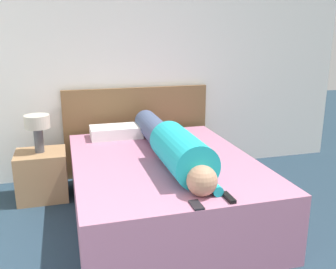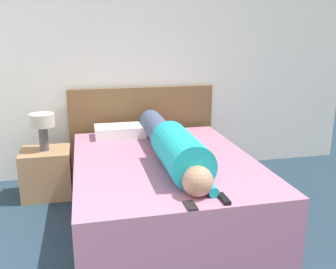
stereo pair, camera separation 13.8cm
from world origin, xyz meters
TOP-DOWN VIEW (x-y plane):
  - wall_back at (0.00, 3.41)m, footprint 5.12×0.06m
  - bed at (0.09, 2.23)m, footprint 1.48×1.94m
  - headboard at (0.09, 3.34)m, footprint 1.60×0.04m
  - nightstand at (-0.93, 2.91)m, footprint 0.46×0.42m
  - table_lamp at (-0.93, 2.91)m, footprint 0.23×0.23m
  - person_lying at (0.14, 2.16)m, footprint 0.32×1.79m
  - pillow_near_headboard at (-0.20, 3.00)m, footprint 0.51×0.29m
  - tv_remote at (0.28, 1.36)m, footprint 0.04×0.15m
  - cell_phone at (0.05, 1.33)m, footprint 0.06×0.13m

SIDE VIEW (x-z plane):
  - nightstand at x=-0.93m, z-range 0.00..0.46m
  - bed at x=0.09m, z-range 0.00..0.53m
  - headboard at x=0.09m, z-range 0.00..0.97m
  - cell_phone at x=0.05m, z-range 0.53..0.54m
  - tv_remote at x=0.28m, z-range 0.53..0.55m
  - pillow_near_headboard at x=-0.20m, z-range 0.53..0.64m
  - person_lying at x=0.14m, z-range 0.51..0.82m
  - table_lamp at x=-0.93m, z-range 0.54..0.90m
  - wall_back at x=0.00m, z-range 0.00..2.60m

